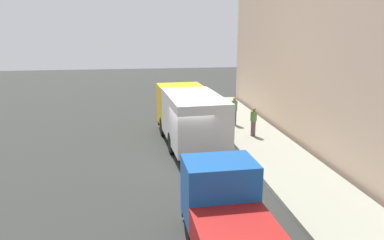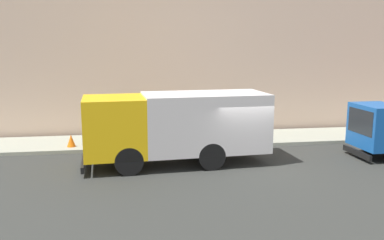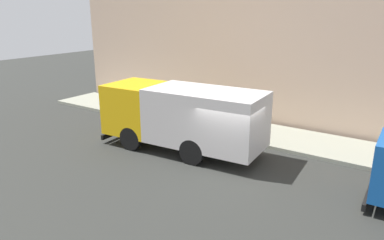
{
  "view_description": "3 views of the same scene",
  "coord_description": "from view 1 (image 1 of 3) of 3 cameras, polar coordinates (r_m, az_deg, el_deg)",
  "views": [
    {
      "loc": [
        -1.95,
        -16.06,
        6.24
      ],
      "look_at": [
        0.8,
        2.65,
        1.4
      ],
      "focal_mm": 34.58,
      "sensor_mm": 36.0,
      "label": 1
    },
    {
      "loc": [
        -15.77,
        4.62,
        4.81
      ],
      "look_at": [
        1.38,
        2.03,
        1.71
      ],
      "focal_mm": 38.48,
      "sensor_mm": 36.0,
      "label": 2
    },
    {
      "loc": [
        -11.9,
        -6.25,
        6.16
      ],
      "look_at": [
        1.34,
        2.68,
        1.29
      ],
      "focal_mm": 33.83,
      "sensor_mm": 36.0,
      "label": 3
    }
  ],
  "objects": [
    {
      "name": "small_flatbed_truck",
      "position": [
        10.52,
        5.88,
        -14.98
      ],
      "size": [
        2.29,
        5.27,
        2.35
      ],
      "rotation": [
        0.0,
        0.0,
        0.03
      ],
      "color": "#144E9D",
      "rests_on": "ground"
    },
    {
      "name": "sidewalk",
      "position": [
        18.42,
        13.16,
        -5.58
      ],
      "size": [
        3.26,
        30.0,
        0.17
      ],
      "primitive_type": "cube",
      "color": "gray",
      "rests_on": "ground"
    },
    {
      "name": "traffic_cone_orange",
      "position": [
        24.85,
        5.02,
        0.82
      ],
      "size": [
        0.4,
        0.4,
        0.58
      ],
      "primitive_type": "cone",
      "color": "orange",
      "rests_on": "sidewalk"
    },
    {
      "name": "large_utility_truck",
      "position": [
        19.57,
        -0.44,
        0.88
      ],
      "size": [
        3.05,
        7.67,
        2.92
      ],
      "rotation": [
        0.0,
        0.0,
        0.07
      ],
      "color": "#EBB110",
      "rests_on": "ground"
    },
    {
      "name": "pedestrian_walking",
      "position": [
        21.08,
        9.46,
        -0.16
      ],
      "size": [
        0.5,
        0.5,
        1.64
      ],
      "rotation": [
        0.0,
        0.0,
        0.7
      ],
      "color": "brown",
      "rests_on": "sidewalk"
    },
    {
      "name": "ground",
      "position": [
        17.34,
        -1.36,
        -6.75
      ],
      "size": [
        80.0,
        80.0,
        0.0
      ],
      "primitive_type": "plane",
      "color": "#2C2D2A"
    },
    {
      "name": "building_facade",
      "position": [
        18.32,
        20.35,
        9.48
      ],
      "size": [
        0.5,
        30.0,
        9.93
      ],
      "primitive_type": "cube",
      "color": "#CEAD93",
      "rests_on": "ground"
    },
    {
      "name": "pedestrian_standing",
      "position": [
        23.29,
        6.55,
        1.48
      ],
      "size": [
        0.44,
        0.44,
        1.75
      ],
      "rotation": [
        0.0,
        0.0,
        1.82
      ],
      "color": "#473A57",
      "rests_on": "sidewalk"
    }
  ]
}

